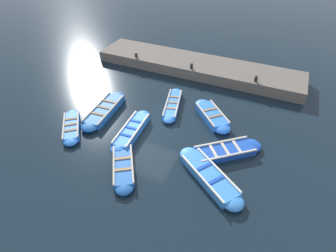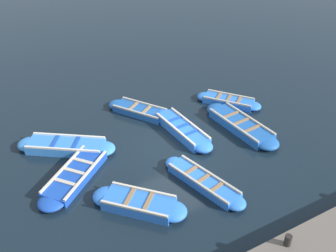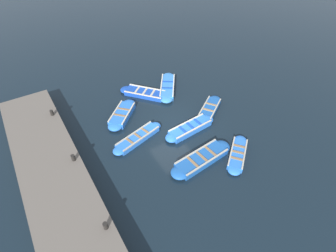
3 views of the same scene
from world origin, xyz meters
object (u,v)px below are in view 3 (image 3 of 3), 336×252
boat_near_quay (145,93)px  bollard_mid_south (105,226)px  boat_far_corner (190,128)px  boat_bow_out (202,159)px  boat_inner_gap (210,109)px  boat_end_of_row (238,154)px  boat_alongside (167,87)px  boat_outer_right (122,114)px  bollard_north (52,113)px  boat_stern_in (138,138)px  bollard_mid_north (73,158)px

boat_near_quay → bollard_mid_south: size_ratio=10.20×
boat_far_corner → boat_bow_out: size_ratio=0.90×
boat_bow_out → boat_near_quay: bearing=-93.1°
boat_inner_gap → bollard_mid_south: size_ratio=9.03×
boat_far_corner → boat_end_of_row: (-1.00, 3.14, -0.03)m
boat_alongside → bollard_mid_south: 11.60m
boat_inner_gap → boat_outer_right: (5.27, -2.57, 0.04)m
boat_inner_gap → bollard_north: (9.18, -4.20, 0.75)m
boat_stern_in → boat_outer_right: bearing=-92.8°
boat_far_corner → bollard_north: (6.91, -5.09, 0.72)m
boat_stern_in → boat_bow_out: bearing=123.0°
boat_stern_in → bollard_north: bearing=-47.2°
boat_outer_right → bollard_mid_north: size_ratio=8.60×
boat_inner_gap → boat_near_quay: (2.82, -3.95, 0.01)m
boat_inner_gap → boat_outer_right: 5.86m
bollard_mid_south → boat_alongside: bearing=-134.8°
bollard_mid_north → boat_alongside: bearing=-154.6°
boat_alongside → boat_near_quay: size_ratio=1.05×
bollard_mid_north → boat_outer_right: bearing=-145.3°
boat_bow_out → boat_near_quay: boat_bow_out is taller
bollard_mid_north → bollard_mid_south: (0.00, 4.34, 0.00)m
boat_near_quay → boat_stern_in: boat_near_quay is taller
boat_inner_gap → bollard_mid_south: 10.24m
boat_far_corner → boat_outer_right: size_ratio=1.23×
bollard_mid_north → boat_bow_out: bearing=152.5°
bollard_mid_south → bollard_north: bearing=-90.0°
boat_alongside → boat_stern_in: size_ratio=1.03×
boat_alongside → bollard_mid_south: bollard_mid_south is taller
boat_near_quay → boat_end_of_row: bearing=101.0°
boat_inner_gap → boat_bow_out: bearing=45.4°
boat_stern_in → bollard_mid_north: bollard_mid_north is taller
boat_far_corner → boat_stern_in: boat_far_corner is taller
boat_inner_gap → boat_far_corner: size_ratio=0.86×
boat_alongside → bollard_north: (8.16, -0.46, 0.72)m
boat_inner_gap → boat_end_of_row: size_ratio=1.10×
boat_far_corner → boat_outer_right: 4.58m
boat_far_corner → bollard_mid_south: 7.82m
bollard_mid_north → boat_far_corner: bearing=173.8°
boat_inner_gap → boat_stern_in: size_ratio=0.87×
boat_end_of_row → boat_stern_in: boat_stern_in is taller
bollard_north → bollard_mid_south: bearing=90.0°
boat_far_corner → boat_outer_right: boat_outer_right is taller
boat_outer_right → bollard_mid_south: size_ratio=8.60×
boat_alongside → bollard_mid_south: bearing=45.2°
boat_stern_in → boat_end_of_row: bearing=134.9°
boat_far_corner → boat_bow_out: boat_far_corner is taller
bollard_north → bollard_mid_north: size_ratio=1.00×
boat_inner_gap → bollard_north: size_ratio=9.03×
boat_bow_out → bollard_mid_north: bollard_mid_north is taller
boat_inner_gap → boat_far_corner: (2.27, 0.89, 0.04)m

